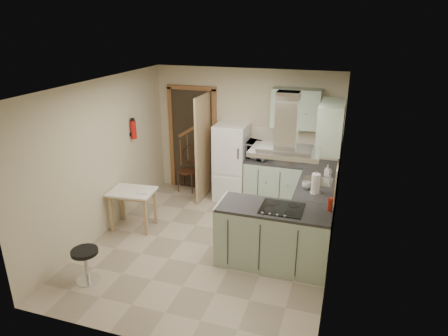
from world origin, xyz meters
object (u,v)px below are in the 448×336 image
(peninsula, at_px, (273,236))
(extractor_hood, at_px, (285,152))
(stool, at_px, (86,265))
(microwave, at_px, (257,150))
(fridge, at_px, (231,162))
(drop_leaf_table, at_px, (134,209))
(bentwood_chair, at_px, (187,171))

(peninsula, distance_m, extractor_hood, 1.27)
(peninsula, bearing_deg, stool, -153.14)
(extractor_hood, bearing_deg, microwave, 112.79)
(fridge, xyz_separation_m, peninsula, (1.22, -1.98, -0.30))
(peninsula, bearing_deg, drop_leaf_table, 171.98)
(peninsula, xyz_separation_m, extractor_hood, (0.10, 0.00, 1.27))
(stool, relative_size, microwave, 0.90)
(fridge, bearing_deg, extractor_hood, -56.21)
(fridge, height_order, bentwood_chair, fridge)
(extractor_hood, xyz_separation_m, drop_leaf_table, (-2.54, 0.34, -1.38))
(peninsula, distance_m, bentwood_chair, 3.03)
(stool, distance_m, microwave, 3.62)
(bentwood_chair, bearing_deg, stool, -93.37)
(fridge, xyz_separation_m, stool, (-1.08, -3.15, -0.51))
(fridge, relative_size, peninsula, 0.97)
(extractor_hood, xyz_separation_m, stool, (-2.40, -1.17, -1.48))
(extractor_hood, height_order, stool, extractor_hood)
(stool, bearing_deg, fridge, 71.12)
(drop_leaf_table, bearing_deg, stool, -89.82)
(stool, bearing_deg, extractor_hood, 25.89)
(drop_leaf_table, bearing_deg, extractor_hood, -12.94)
(peninsula, bearing_deg, fridge, 121.74)
(fridge, relative_size, microwave, 2.83)
(stool, bearing_deg, drop_leaf_table, 95.41)
(bentwood_chair, xyz_separation_m, stool, (-0.11, -3.25, -0.18))
(stool, bearing_deg, bentwood_chair, 88.13)
(drop_leaf_table, distance_m, microwave, 2.48)
(extractor_hood, bearing_deg, stool, -154.11)
(drop_leaf_table, relative_size, bentwood_chair, 0.87)
(drop_leaf_table, bearing_deg, fridge, 48.08)
(fridge, height_order, drop_leaf_table, fridge)
(fridge, distance_m, peninsula, 2.35)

